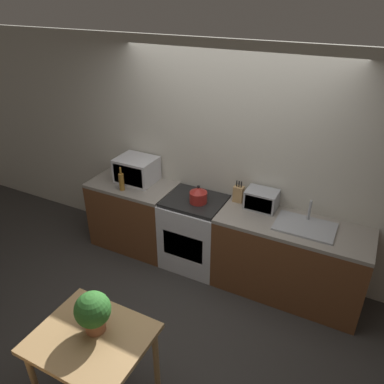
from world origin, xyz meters
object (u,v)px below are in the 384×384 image
microwave (137,170)px  bottle (121,181)px  kettle (198,195)px  toaster_oven (261,200)px  stove_range (195,232)px  dining_table (92,346)px

microwave → bottle: size_ratio=1.61×
kettle → microwave: bearing=172.1°
kettle → toaster_oven: bearing=16.5°
stove_range → kettle: 0.55m
kettle → bottle: bottle is taller
dining_table → toaster_oven: bearing=73.3°
bottle → microwave: bearing=84.5°
stove_range → kettle: size_ratio=4.18×
microwave → dining_table: 2.29m
kettle → toaster_oven: 0.70m
kettle → bottle: size_ratio=0.73×
stove_range → kettle: kettle is taller
bottle → dining_table: bearing=-60.8°
toaster_oven → dining_table: bearing=-106.7°
microwave → dining_table: bearing=-64.9°
stove_range → toaster_oven: (0.73, 0.17, 0.56)m
stove_range → bottle: (-0.88, -0.19, 0.57)m
microwave → toaster_oven: 1.59m
stove_range → toaster_oven: 0.93m
microwave → bottle: 0.28m
kettle → bottle: bearing=-170.8°
microwave → kettle: bearing=-7.9°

